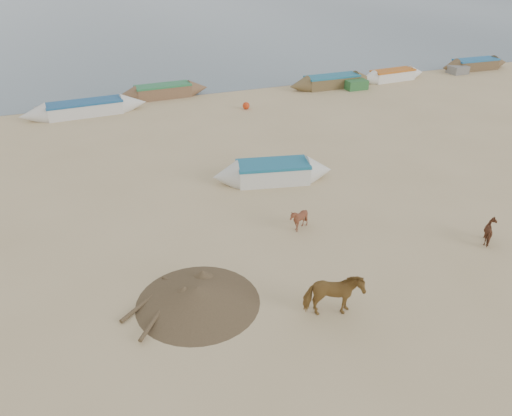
# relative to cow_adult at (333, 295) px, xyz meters

# --- Properties ---
(ground) EXTENTS (140.00, 140.00, 0.00)m
(ground) POSITION_rel_cow_adult_xyz_m (-0.37, 1.02, -0.69)
(ground) COLOR tan
(ground) RESTS_ON ground
(sea) EXTENTS (160.00, 160.00, 0.00)m
(sea) POSITION_rel_cow_adult_xyz_m (-0.37, 83.02, -0.68)
(sea) COLOR slate
(sea) RESTS_ON ground
(cow_adult) EXTENTS (1.78, 1.17, 1.38)m
(cow_adult) POSITION_rel_cow_adult_xyz_m (0.00, 0.00, 0.00)
(cow_adult) COLOR brown
(cow_adult) RESTS_ON ground
(calf_front) EXTENTS (0.97, 0.91, 0.90)m
(calf_front) POSITION_rel_cow_adult_xyz_m (1.16, 4.61, -0.24)
(calf_front) COLOR brown
(calf_front) RESTS_ON ground
(calf_right) EXTENTS (0.88, 0.97, 0.82)m
(calf_right) POSITION_rel_cow_adult_xyz_m (7.08, 1.35, -0.28)
(calf_right) COLOR brown
(calf_right) RESTS_ON ground
(near_canoe) EXTENTS (5.46, 2.48, 0.88)m
(near_canoe) POSITION_rel_cow_adult_xyz_m (1.88, 8.74, -0.25)
(near_canoe) COLOR silver
(near_canoe) RESTS_ON ground
(debris_pile) EXTENTS (3.88, 3.88, 0.57)m
(debris_pile) POSITION_rel_cow_adult_xyz_m (-3.43, 1.91, -0.41)
(debris_pile) COLOR brown
(debris_pile) RESTS_ON ground
(waterline_canoes) EXTENTS (57.70, 4.00, 0.93)m
(waterline_canoes) POSITION_rel_cow_adult_xyz_m (-0.97, 21.57, -0.26)
(waterline_canoes) COLOR brown
(waterline_canoes) RESTS_ON ground
(beach_clutter) EXTENTS (47.00, 3.61, 0.64)m
(beach_clutter) POSITION_rel_cow_adult_xyz_m (4.07, 20.84, -0.39)
(beach_clutter) COLOR #295C38
(beach_clutter) RESTS_ON ground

